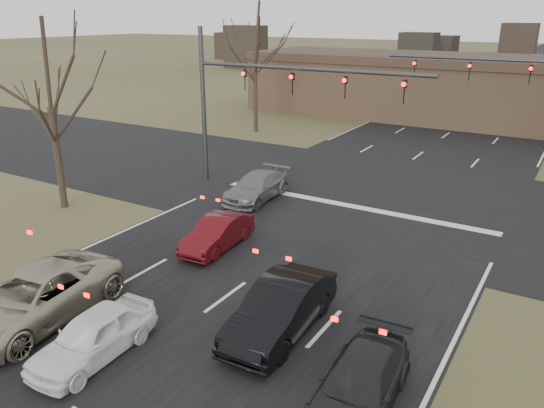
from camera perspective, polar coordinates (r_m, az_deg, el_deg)
The scene contains 14 objects.
ground at distance 15.36m, azimuth -11.78°, elevation -14.59°, with size 360.00×360.00×0.00m, color #424323.
road_main at distance 70.14m, azimuth 23.96°, elevation 11.11°, with size 14.00×300.00×0.02m, color black.
road_cross at distance 27.05m, azimuth 10.03°, elevation 1.03°, with size 200.00×14.00×0.02m, color black.
building at distance 47.92m, azimuth 22.91°, elevation 11.18°, with size 42.40×10.40×5.30m.
mast_arm_near at distance 26.46m, azimuth -1.77°, elevation 12.18°, with size 12.12×0.24×8.00m.
mast_arm_far at distance 32.36m, azimuth 26.48°, elevation 11.47°, with size 11.12×0.24×8.00m.
tree_left_near at distance 25.50m, azimuth -23.27°, elevation 13.74°, with size 5.10×5.10×8.50m.
tree_left_far at distance 40.54m, azimuth -1.87°, elevation 18.03°, with size 5.70×5.70×9.50m.
car_silver_suv at distance 17.17m, azimuth -24.21°, elevation -9.13°, with size 2.55×5.53×1.54m, color #A7A087.
car_white_sedan at distance 15.01m, azimuth -18.66°, elevation -13.28°, with size 1.50×3.72×1.27m, color white.
car_black_hatch at distance 15.19m, azimuth 0.95°, elevation -11.19°, with size 1.59×4.55×1.50m, color black.
car_charcoal_sedan at distance 12.91m, azimuth 9.37°, elevation -18.66°, with size 1.67×4.10×1.19m, color black.
car_grey_ahead at distance 25.82m, azimuth -1.66°, elevation 1.89°, with size 1.80×4.42×1.28m, color slate.
car_red_ahead at distance 20.52m, azimuth -5.91°, elevation -3.16°, with size 1.29×3.69×1.21m, color #4C0A0F.
Camera 1 is at (8.99, -9.04, 8.56)m, focal length 35.00 mm.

